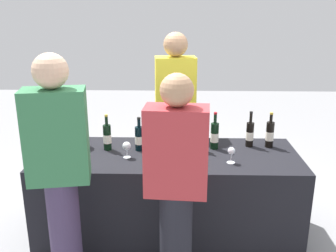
{
  "coord_description": "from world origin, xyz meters",
  "views": [
    {
      "loc": [
        0.08,
        -3.05,
        1.99
      ],
      "look_at": [
        0.0,
        0.0,
        1.02
      ],
      "focal_mm": 40.89,
      "sensor_mm": 36.0,
      "label": 1
    }
  ],
  "objects_px": {
    "wine_glass_2": "(198,149)",
    "guest_0": "(59,169)",
    "wine_bottle_6": "(250,134)",
    "ice_bucket": "(75,135)",
    "wine_bottle_5": "(215,136)",
    "guest_1": "(176,183)",
    "wine_bottle_4": "(198,137)",
    "wine_glass_1": "(187,151)",
    "wine_bottle_0": "(107,137)",
    "server_pouring": "(175,113)",
    "wine_glass_0": "(127,147)",
    "wine_bottle_3": "(177,135)",
    "wine_bottle_1": "(139,138)",
    "wine_bottle_2": "(163,138)",
    "wine_glass_3": "(231,152)",
    "wine_bottle_7": "(270,134)"
  },
  "relations": [
    {
      "from": "wine_glass_2",
      "to": "guest_0",
      "type": "xyz_separation_m",
      "value": [
        -0.96,
        -0.56,
        0.06
      ]
    },
    {
      "from": "wine_bottle_1",
      "to": "server_pouring",
      "type": "relative_size",
      "value": 0.17
    },
    {
      "from": "server_pouring",
      "to": "guest_0",
      "type": "height_order",
      "value": "server_pouring"
    },
    {
      "from": "wine_bottle_5",
      "to": "wine_bottle_6",
      "type": "bearing_deg",
      "value": 11.9
    },
    {
      "from": "wine_glass_1",
      "to": "ice_bucket",
      "type": "height_order",
      "value": "ice_bucket"
    },
    {
      "from": "wine_bottle_0",
      "to": "wine_bottle_1",
      "type": "xyz_separation_m",
      "value": [
        0.28,
        -0.0,
        -0.01
      ]
    },
    {
      "from": "wine_bottle_0",
      "to": "wine_bottle_4",
      "type": "relative_size",
      "value": 0.98
    },
    {
      "from": "guest_1",
      "to": "wine_bottle_0",
      "type": "bearing_deg",
      "value": 130.49
    },
    {
      "from": "wine_bottle_3",
      "to": "guest_1",
      "type": "relative_size",
      "value": 0.2
    },
    {
      "from": "guest_0",
      "to": "wine_glass_1",
      "type": "bearing_deg",
      "value": 19.94
    },
    {
      "from": "guest_1",
      "to": "wine_glass_2",
      "type": "bearing_deg",
      "value": 78.63
    },
    {
      "from": "wine_glass_1",
      "to": "guest_1",
      "type": "height_order",
      "value": "guest_1"
    },
    {
      "from": "wine_bottle_0",
      "to": "wine_bottle_7",
      "type": "xyz_separation_m",
      "value": [
        1.44,
        0.1,
        0.0
      ]
    },
    {
      "from": "wine_bottle_2",
      "to": "server_pouring",
      "type": "bearing_deg",
      "value": 79.22
    },
    {
      "from": "wine_bottle_4",
      "to": "guest_1",
      "type": "bearing_deg",
      "value": -102.15
    },
    {
      "from": "wine_bottle_7",
      "to": "wine_glass_1",
      "type": "xyz_separation_m",
      "value": [
        -0.74,
        -0.39,
        -0.01
      ]
    },
    {
      "from": "wine_bottle_6",
      "to": "ice_bucket",
      "type": "distance_m",
      "value": 1.57
    },
    {
      "from": "wine_bottle_1",
      "to": "wine_glass_3",
      "type": "distance_m",
      "value": 0.81
    },
    {
      "from": "server_pouring",
      "to": "guest_1",
      "type": "xyz_separation_m",
      "value": [
        0.02,
        -1.37,
        -0.1
      ]
    },
    {
      "from": "wine_bottle_0",
      "to": "server_pouring",
      "type": "distance_m",
      "value": 0.8
    },
    {
      "from": "wine_bottle_0",
      "to": "wine_bottle_7",
      "type": "distance_m",
      "value": 1.44
    },
    {
      "from": "wine_bottle_1",
      "to": "wine_bottle_2",
      "type": "bearing_deg",
      "value": 3.26
    },
    {
      "from": "wine_bottle_2",
      "to": "wine_bottle_4",
      "type": "bearing_deg",
      "value": 1.08
    },
    {
      "from": "wine_glass_0",
      "to": "guest_0",
      "type": "height_order",
      "value": "guest_0"
    },
    {
      "from": "wine_bottle_1",
      "to": "guest_0",
      "type": "distance_m",
      "value": 0.91
    },
    {
      "from": "wine_bottle_1",
      "to": "wine_bottle_4",
      "type": "bearing_deg",
      "value": 1.97
    },
    {
      "from": "wine_glass_2",
      "to": "wine_bottle_7",
      "type": "bearing_deg",
      "value": 26.78
    },
    {
      "from": "wine_bottle_0",
      "to": "wine_bottle_2",
      "type": "xyz_separation_m",
      "value": [
        0.49,
        0.01,
        -0.01
      ]
    },
    {
      "from": "wine_glass_1",
      "to": "wine_glass_3",
      "type": "height_order",
      "value": "wine_glass_1"
    },
    {
      "from": "wine_bottle_2",
      "to": "wine_glass_1",
      "type": "bearing_deg",
      "value": -55.71
    },
    {
      "from": "guest_0",
      "to": "wine_bottle_5",
      "type": "bearing_deg",
      "value": 27.05
    },
    {
      "from": "wine_bottle_3",
      "to": "server_pouring",
      "type": "distance_m",
      "value": 0.5
    },
    {
      "from": "wine_bottle_4",
      "to": "wine_bottle_5",
      "type": "height_order",
      "value": "wine_bottle_5"
    },
    {
      "from": "wine_bottle_3",
      "to": "guest_1",
      "type": "xyz_separation_m",
      "value": [
        -0.0,
        -0.88,
        -0.03
      ]
    },
    {
      "from": "wine_bottle_4",
      "to": "guest_0",
      "type": "height_order",
      "value": "guest_0"
    },
    {
      "from": "wine_glass_1",
      "to": "wine_bottle_5",
      "type": "bearing_deg",
      "value": 53.82
    },
    {
      "from": "wine_glass_2",
      "to": "guest_1",
      "type": "xyz_separation_m",
      "value": [
        -0.17,
        -0.61,
        -0.01
      ]
    },
    {
      "from": "wine_bottle_5",
      "to": "guest_1",
      "type": "xyz_separation_m",
      "value": [
        -0.33,
        -0.88,
        -0.03
      ]
    },
    {
      "from": "wine_bottle_4",
      "to": "wine_bottle_6",
      "type": "xyz_separation_m",
      "value": [
        0.47,
        0.1,
        -0.01
      ]
    },
    {
      "from": "wine_bottle_0",
      "to": "ice_bucket",
      "type": "bearing_deg",
      "value": 165.77
    },
    {
      "from": "wine_glass_2",
      "to": "guest_0",
      "type": "distance_m",
      "value": 1.11
    },
    {
      "from": "ice_bucket",
      "to": "wine_bottle_2",
      "type": "bearing_deg",
      "value": -5.03
    },
    {
      "from": "wine_bottle_2",
      "to": "wine_bottle_7",
      "type": "distance_m",
      "value": 0.95
    },
    {
      "from": "wine_bottle_4",
      "to": "guest_1",
      "type": "relative_size",
      "value": 0.21
    },
    {
      "from": "wine_glass_3",
      "to": "server_pouring",
      "type": "bearing_deg",
      "value": 119.53
    },
    {
      "from": "wine_bottle_3",
      "to": "wine_bottle_5",
      "type": "xyz_separation_m",
      "value": [
        0.33,
        0.0,
        0.0
      ]
    },
    {
      "from": "wine_bottle_0",
      "to": "wine_bottle_5",
      "type": "distance_m",
      "value": 0.94
    },
    {
      "from": "wine_bottle_2",
      "to": "wine_bottle_4",
      "type": "height_order",
      "value": "wine_bottle_4"
    },
    {
      "from": "wine_bottle_4",
      "to": "wine_glass_2",
      "type": "height_order",
      "value": "wine_bottle_4"
    },
    {
      "from": "wine_glass_0",
      "to": "wine_bottle_3",
      "type": "bearing_deg",
      "value": 28.72
    }
  ]
}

